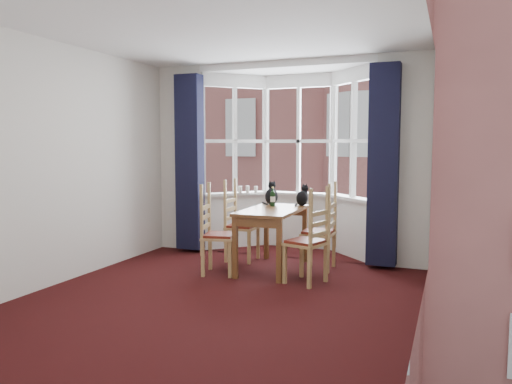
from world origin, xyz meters
The scene contains 23 objects.
floor centered at (0.00, 0.00, 0.00)m, with size 4.50×4.50×0.00m, color black.
ceiling centered at (0.00, 0.00, 2.80)m, with size 4.50×4.50×0.00m, color white.
wall_left centered at (-2.00, 0.00, 1.40)m, with size 4.50×4.50×0.00m, color silver.
wall_right centered at (2.00, 0.00, 1.40)m, with size 4.50×4.50×0.00m, color silver.
wall_near centered at (0.00, -2.25, 1.40)m, with size 4.00×4.00×0.00m, color silver.
wall_back_pier_left centered at (-1.65, 2.25, 1.40)m, with size 0.70×0.12×2.80m, color silver.
wall_back_pier_right centered at (1.65, 2.25, 1.40)m, with size 0.70×0.12×2.80m, color silver.
bay_window centered at (0.00, 2.75, 1.40)m, with size 2.76×0.94×2.80m.
curtain_left centered at (-1.42, 2.07, 1.35)m, with size 0.38×0.22×2.60m, color black.
curtain_right centered at (1.42, 2.07, 1.35)m, with size 0.38×0.22×2.60m, color black.
dining_table centered at (0.11, 1.47, 0.68)m, with size 0.68×1.24×0.80m.
chair_left_near centered at (-0.52, 1.02, 0.47)m, with size 0.48×0.49×0.92m.
chair_left_far centered at (-0.55, 1.81, 0.47)m, with size 0.41×0.43×0.92m.
chair_right_near centered at (0.77, 1.00, 0.47)m, with size 0.51×0.52×0.92m.
chair_right_far centered at (0.75, 1.73, 0.47)m, with size 0.40×0.42×0.92m.
cat_left centered at (-0.07, 1.95, 0.92)m, with size 0.23×0.28×0.34m.
cat_right centered at (0.37, 1.97, 0.91)m, with size 0.20×0.25×0.30m.
wine_bottle centered at (0.03, 1.72, 0.91)m, with size 0.07×0.07×0.26m.
candle_tall centered at (-0.83, 2.60, 0.92)m, with size 0.06×0.06×0.10m, color white.
candle_short centered at (-0.71, 2.63, 0.93)m, with size 0.06×0.06×0.11m, color white.
candle_extra centered at (-0.58, 2.65, 0.92)m, with size 0.05×0.05×0.11m, color white.
street centered at (0.00, 32.25, -6.00)m, with size 80.00×80.00×0.00m, color #333335.
tenement_building centered at (0.00, 14.01, 1.60)m, with size 18.40×7.80×15.20m.
Camera 1 is at (2.25, -4.53, 1.62)m, focal length 35.00 mm.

